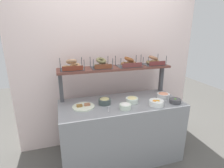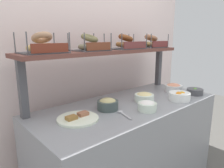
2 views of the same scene
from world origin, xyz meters
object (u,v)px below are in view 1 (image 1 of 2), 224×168
at_px(bowl_fruit_salad, 156,103).
at_px(serving_spoon_near_plate, 158,101).
at_px(bowl_lox_spread, 163,95).
at_px(bagel_basket_poppy, 101,64).
at_px(bagel_basket_everything, 153,61).
at_px(bagel_basket_cinnamon_raisin, 129,63).
at_px(bowl_hummus, 105,101).
at_px(serving_spoon_by_edge, 109,108).
at_px(bowl_egg_salad, 132,100).
at_px(bowl_veggie_mix, 175,101).
at_px(serving_plate_white, 83,106).
at_px(bowl_cream_cheese, 125,106).
at_px(bagel_basket_sesame, 72,66).

distance_m(bowl_fruit_salad, serving_spoon_near_plate, 0.13).
xyz_separation_m(bowl_lox_spread, bagel_basket_poppy, (-0.83, 0.28, 0.44)).
bearing_deg(bagel_basket_everything, bagel_basket_cinnamon_raisin, -177.97).
xyz_separation_m(bowl_hummus, serving_spoon_by_edge, (0.01, -0.15, -0.04)).
xyz_separation_m(bowl_egg_salad, bowl_lox_spread, (0.49, 0.02, 0.00)).
height_order(bowl_egg_salad, bowl_lox_spread, same).
distance_m(bowl_egg_salad, bowl_fruit_salad, 0.32).
bearing_deg(bagel_basket_poppy, bowl_egg_salad, -41.33).
relative_size(bowl_egg_salad, bagel_basket_cinnamon_raisin, 0.49).
bearing_deg(serving_spoon_near_plate, serving_spoon_by_edge, -179.07).
distance_m(bowl_hummus, serving_spoon_by_edge, 0.15).
height_order(bowl_egg_salad, bowl_veggie_mix, bowl_egg_salad).
relative_size(serving_plate_white, serving_spoon_near_plate, 1.60).
height_order(bagel_basket_cinnamon_raisin, bagel_basket_everything, same).
height_order(bowl_egg_salad, bagel_basket_poppy, bagel_basket_poppy).
distance_m(bowl_cream_cheese, bowl_egg_salad, 0.22).
relative_size(bowl_veggie_mix, serving_spoon_by_edge, 0.88).
height_order(bowl_fruit_salad, bagel_basket_cinnamon_raisin, bagel_basket_cinnamon_raisin).
bearing_deg(bowl_lox_spread, bowl_veggie_mix, -75.03).
bearing_deg(bowl_lox_spread, bagel_basket_sesame, 166.91).
distance_m(serving_spoon_by_edge, bagel_basket_everything, 1.01).
relative_size(bowl_lox_spread, bowl_veggie_mix, 1.18).
bearing_deg(serving_spoon_by_edge, bowl_cream_cheese, -19.09).
relative_size(bowl_fruit_salad, serving_spoon_near_plate, 1.06).
bearing_deg(bagel_basket_everything, bowl_cream_cheese, -142.91).
relative_size(bowl_cream_cheese, serving_spoon_by_edge, 0.83).
bearing_deg(bowl_fruit_salad, bagel_basket_sesame, 153.80).
relative_size(bowl_lox_spread, bagel_basket_everything, 0.59).
xyz_separation_m(bowl_fruit_salad, bowl_veggie_mix, (0.28, 0.00, -0.01)).
bearing_deg(serving_spoon_by_edge, bowl_egg_salad, 14.82).
height_order(bowl_fruit_salad, bowl_lox_spread, bowl_fruit_salad).
bearing_deg(bowl_lox_spread, bowl_egg_salad, -177.26).
height_order(bowl_veggie_mix, bagel_basket_poppy, bagel_basket_poppy).
bearing_deg(serving_plate_white, bowl_egg_salad, -3.51).
xyz_separation_m(bowl_cream_cheese, bagel_basket_poppy, (-0.18, 0.46, 0.44)).
distance_m(bowl_fruit_salad, bagel_basket_everything, 0.68).
bearing_deg(bowl_cream_cheese, bowl_lox_spread, 15.71).
bearing_deg(bagel_basket_cinnamon_raisin, bowl_lox_spread, -31.68).
relative_size(serving_spoon_by_edge, bagel_basket_cinnamon_raisin, 0.51).
height_order(bowl_lox_spread, bagel_basket_everything, bagel_basket_everything).
bearing_deg(bowl_veggie_mix, serving_spoon_near_plate, 154.20).
bearing_deg(serving_plate_white, bowl_cream_cheese, -22.18).
distance_m(bowl_hummus, serving_plate_white, 0.28).
distance_m(bowl_egg_salad, bagel_basket_cinnamon_raisin, 0.53).
distance_m(bagel_basket_sesame, bagel_basket_everything, 1.18).
bearing_deg(serving_plate_white, bagel_basket_everything, 13.53).
height_order(bagel_basket_sesame, bagel_basket_everything, bagel_basket_sesame).
bearing_deg(bowl_veggie_mix, bagel_basket_sesame, 159.15).
bearing_deg(bowl_lox_spread, bowl_hummus, 177.69).
xyz_separation_m(bowl_fruit_salad, bowl_lox_spread, (0.23, 0.20, 0.00)).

